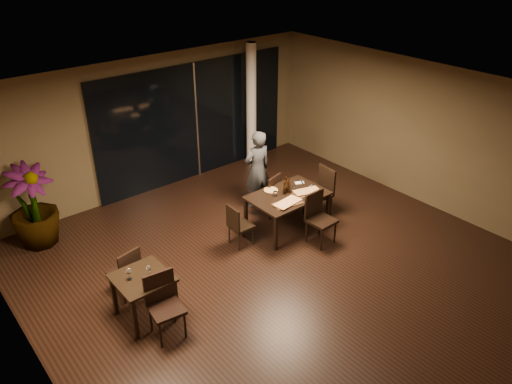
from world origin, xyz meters
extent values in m
plane|color=black|center=(0.00, 0.00, 0.00)|extent=(8.00, 8.00, 0.00)
cube|color=brown|center=(0.00, 4.05, 1.50)|extent=(8.00, 0.10, 3.00)
cube|color=brown|center=(-4.05, 0.00, 1.50)|extent=(0.10, 8.00, 3.00)
cube|color=brown|center=(4.05, 0.00, 1.50)|extent=(0.10, 8.00, 3.00)
cube|color=white|center=(0.00, 0.00, 3.02)|extent=(8.00, 8.00, 0.04)
cube|color=black|center=(1.00, 3.96, 1.35)|extent=(5.00, 0.06, 2.70)
cylinder|color=white|center=(2.40, 3.65, 1.50)|extent=(0.24, 0.24, 3.00)
cube|color=black|center=(1.00, 0.80, 0.73)|extent=(1.50, 1.00, 0.04)
cube|color=black|center=(0.31, 0.36, 0.35)|extent=(0.06, 0.06, 0.71)
cube|color=black|center=(1.69, 0.36, 0.35)|extent=(0.06, 0.06, 0.71)
cube|color=black|center=(0.31, 1.24, 0.35)|extent=(0.06, 0.06, 0.71)
cube|color=black|center=(1.69, 1.24, 0.35)|extent=(0.06, 0.06, 0.71)
cube|color=black|center=(-2.40, 0.30, 0.73)|extent=(0.80, 0.80, 0.04)
cube|color=black|center=(-2.74, -0.04, 0.35)|extent=(0.06, 0.06, 0.71)
cube|color=black|center=(-2.06, -0.04, 0.35)|extent=(0.06, 0.06, 0.71)
cube|color=black|center=(-2.74, 0.64, 0.35)|extent=(0.06, 0.06, 0.71)
cube|color=black|center=(-2.06, 0.64, 0.35)|extent=(0.06, 0.06, 0.71)
cube|color=black|center=(1.03, 1.47, 0.44)|extent=(0.53, 0.53, 0.05)
cylinder|color=black|center=(1.16, 1.69, 0.22)|extent=(0.04, 0.04, 0.44)
cylinder|color=black|center=(0.82, 1.59, 0.22)|extent=(0.04, 0.04, 0.44)
cylinder|color=black|center=(1.25, 1.35, 0.22)|extent=(0.04, 0.04, 0.44)
cylinder|color=black|center=(0.91, 1.25, 0.22)|extent=(0.04, 0.04, 0.44)
cube|color=black|center=(1.09, 1.28, 0.69)|extent=(0.43, 0.15, 0.49)
cube|color=black|center=(1.14, 0.01, 0.48)|extent=(0.48, 0.48, 0.05)
cylinder|color=black|center=(0.95, -0.19, 0.24)|extent=(0.04, 0.04, 0.48)
cylinder|color=black|center=(1.33, -0.17, 0.24)|extent=(0.04, 0.04, 0.48)
cylinder|color=black|center=(0.94, 0.20, 0.24)|extent=(0.04, 0.04, 0.48)
cylinder|color=black|center=(1.32, 0.21, 0.24)|extent=(0.04, 0.04, 0.48)
cube|color=black|center=(1.13, 0.22, 0.74)|extent=(0.47, 0.06, 0.53)
cube|color=black|center=(-0.06, 0.92, 0.40)|extent=(0.41, 0.41, 0.04)
cylinder|color=black|center=(0.10, 0.76, 0.20)|extent=(0.03, 0.03, 0.40)
cylinder|color=black|center=(0.11, 1.08, 0.20)|extent=(0.03, 0.03, 0.40)
cylinder|color=black|center=(-0.22, 0.77, 0.20)|extent=(0.03, 0.03, 0.40)
cylinder|color=black|center=(-0.21, 1.09, 0.20)|extent=(0.03, 0.03, 0.40)
cube|color=black|center=(-0.23, 0.93, 0.62)|extent=(0.05, 0.39, 0.45)
cube|color=black|center=(1.82, 0.77, 0.49)|extent=(0.51, 0.51, 0.05)
cylinder|color=black|center=(1.64, 0.98, 0.24)|extent=(0.04, 0.04, 0.49)
cylinder|color=black|center=(1.61, 0.59, 0.24)|extent=(0.04, 0.04, 0.49)
cylinder|color=black|center=(2.03, 0.95, 0.24)|extent=(0.04, 0.04, 0.49)
cylinder|color=black|center=(2.00, 0.56, 0.24)|extent=(0.04, 0.04, 0.49)
cube|color=black|center=(2.04, 0.75, 0.76)|extent=(0.08, 0.48, 0.54)
cube|color=black|center=(-2.40, 0.97, 0.43)|extent=(0.50, 0.50, 0.05)
cylinder|color=black|center=(-2.26, 1.18, 0.22)|extent=(0.03, 0.03, 0.43)
cylinder|color=black|center=(-2.60, 1.11, 0.22)|extent=(0.03, 0.03, 0.43)
cylinder|color=black|center=(-2.19, 0.84, 0.22)|extent=(0.03, 0.03, 0.43)
cylinder|color=black|center=(-2.53, 0.77, 0.22)|extent=(0.03, 0.03, 0.43)
cube|color=black|center=(-2.36, 0.79, 0.67)|extent=(0.42, 0.12, 0.48)
cube|color=black|center=(-2.34, -0.26, 0.47)|extent=(0.52, 0.52, 0.05)
cylinder|color=black|center=(-2.55, -0.42, 0.24)|extent=(0.04, 0.04, 0.47)
cylinder|color=black|center=(-2.18, -0.47, 0.24)|extent=(0.04, 0.04, 0.47)
cylinder|color=black|center=(-2.50, -0.05, 0.24)|extent=(0.04, 0.04, 0.47)
cylinder|color=black|center=(-2.13, -0.10, 0.24)|extent=(0.04, 0.04, 0.47)
cube|color=black|center=(-2.31, -0.05, 0.74)|extent=(0.46, 0.10, 0.53)
imported|color=#2E3033|center=(1.12, 1.87, 0.85)|extent=(0.61, 0.43, 1.70)
imported|color=#23501A|center=(-2.98, 3.38, 0.80)|extent=(1.10, 1.10, 1.59)
cube|color=#472E17|center=(0.76, 0.54, 0.76)|extent=(0.60, 0.36, 0.01)
cube|color=#3F2914|center=(1.35, 0.63, 0.76)|extent=(0.57, 0.31, 0.01)
cylinder|color=#A82512|center=(0.85, 1.13, 0.76)|extent=(0.27, 0.27, 0.01)
cylinder|color=white|center=(0.78, 0.92, 0.80)|extent=(0.08, 0.08, 0.09)
cylinder|color=white|center=(1.22, 0.87, 0.79)|extent=(0.07, 0.07, 0.09)
cube|color=white|center=(1.54, 0.71, 0.76)|extent=(0.20, 0.15, 0.01)
cube|color=white|center=(1.51, 1.01, 0.76)|extent=(0.21, 0.17, 0.01)
cube|color=white|center=(-2.38, 0.11, 0.76)|extent=(0.19, 0.14, 0.01)
camera|label=1|loc=(-4.84, -5.33, 5.37)|focal=35.00mm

